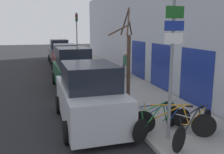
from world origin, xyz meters
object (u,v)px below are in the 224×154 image
(signpost, at_px, (172,63))
(parked_car_3, at_px, (59,52))
(pedestrian_near, at_px, (126,63))
(traffic_light, at_px, (77,31))
(street_tree, at_px, (128,62))
(bicycle_0, at_px, (194,127))
(bicycle_2, at_px, (158,121))
(parked_car_1, at_px, (73,70))
(bicycle_1, at_px, (173,122))
(bicycle_3, at_px, (158,118))
(parked_car_2, at_px, (65,59))
(parked_car_0, at_px, (89,96))

(signpost, distance_m, parked_car_3, 18.74)
(pedestrian_near, distance_m, traffic_light, 7.58)
(parked_car_3, distance_m, street_tree, 15.32)
(bicycle_0, relative_size, street_tree, 0.54)
(bicycle_2, xyz_separation_m, pedestrian_near, (2.00, 8.82, 0.53))
(parked_car_1, distance_m, parked_car_3, 10.94)
(bicycle_1, height_order, traffic_light, traffic_light)
(bicycle_3, height_order, traffic_light, traffic_light)
(parked_car_1, bearing_deg, parked_car_3, 88.06)
(bicycle_1, xyz_separation_m, parked_car_1, (-2.03, 7.48, 0.46))
(parked_car_3, bearing_deg, bicycle_0, -84.02)
(signpost, height_order, parked_car_1, signpost)
(bicycle_1, xyz_separation_m, traffic_light, (-0.55, 16.05, 2.47))
(signpost, bearing_deg, bicycle_2, 108.53)
(traffic_light, bearing_deg, parked_car_1, -99.84)
(pedestrian_near, bearing_deg, parked_car_2, 126.43)
(signpost, height_order, parked_car_0, signpost)
(bicycle_0, height_order, traffic_light, traffic_light)
(signpost, distance_m, bicycle_3, 2.01)
(bicycle_0, xyz_separation_m, pedestrian_near, (1.22, 9.53, 0.53))
(bicycle_1, bearing_deg, traffic_light, 27.39)
(parked_car_3, xyz_separation_m, street_tree, (1.68, -15.20, 0.96))
(bicycle_3, relative_size, parked_car_1, 0.51)
(bicycle_0, bearing_deg, traffic_light, -29.14)
(bicycle_1, distance_m, bicycle_3, 0.60)
(traffic_light, bearing_deg, signpost, -88.94)
(bicycle_2, bearing_deg, signpost, 170.10)
(bicycle_1, xyz_separation_m, bicycle_3, (-0.22, 0.55, -0.05))
(signpost, height_order, bicycle_3, signpost)
(bicycle_0, bearing_deg, bicycle_2, 15.30)
(bicycle_2, distance_m, pedestrian_near, 9.06)
(parked_car_0, relative_size, parked_car_2, 0.95)
(bicycle_1, height_order, parked_car_3, parked_car_3)
(bicycle_0, height_order, bicycle_2, bicycle_0)
(parked_car_0, bearing_deg, parked_car_2, 88.05)
(parked_car_0, height_order, traffic_light, traffic_light)
(parked_car_0, height_order, parked_car_3, parked_car_3)
(street_tree, bearing_deg, pedestrian_near, 71.72)
(bicycle_0, bearing_deg, street_tree, -21.68)
(pedestrian_near, bearing_deg, bicycle_0, -103.12)
(bicycle_1, distance_m, bicycle_2, 0.44)
(bicycle_1, height_order, bicycle_3, bicycle_1)
(bicycle_0, xyz_separation_m, parked_car_1, (-2.43, 7.97, 0.47))
(bicycle_0, bearing_deg, bicycle_1, 6.56)
(bicycle_2, relative_size, bicycle_3, 0.91)
(bicycle_3, xyz_separation_m, street_tree, (-0.09, 2.67, 1.45))
(signpost, bearing_deg, bicycle_3, 87.62)
(bicycle_1, relative_size, pedestrian_near, 1.38)
(bicycle_2, distance_m, parked_car_0, 2.56)
(parked_car_3, bearing_deg, bicycle_3, -85.54)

